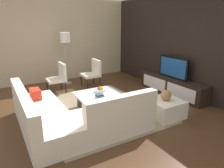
{
  "coord_description": "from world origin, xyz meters",
  "views": [
    {
      "loc": [
        4.08,
        -2.02,
        2.09
      ],
      "look_at": [
        -0.22,
        0.51,
        0.55
      ],
      "focal_mm": 33.21,
      "sensor_mm": 36.0,
      "label": 1
    }
  ],
  "objects_px": {
    "accent_chair_near": "(59,76)",
    "ottoman": "(165,108)",
    "television": "(173,67)",
    "fruit_bowl": "(100,90)",
    "accent_chair_far": "(93,71)",
    "floor_lamp": "(65,41)",
    "decorative_ball": "(166,95)",
    "media_console": "(172,86)",
    "coffee_table": "(100,101)",
    "book_stack": "(100,96)",
    "sectional_couch": "(69,117)"
  },
  "relations": [
    {
      "from": "coffee_table",
      "to": "floor_lamp",
      "type": "relative_size",
      "value": 0.62
    },
    {
      "from": "decorative_ball",
      "to": "accent_chair_far",
      "type": "bearing_deg",
      "value": -172.42
    },
    {
      "from": "ottoman",
      "to": "accent_chair_near",
      "type": "bearing_deg",
      "value": -152.45
    },
    {
      "from": "coffee_table",
      "to": "ottoman",
      "type": "height_order",
      "value": "ottoman"
    },
    {
      "from": "television",
      "to": "book_stack",
      "type": "height_order",
      "value": "television"
    },
    {
      "from": "media_console",
      "to": "television",
      "type": "distance_m",
      "value": 0.55
    },
    {
      "from": "sectional_couch",
      "to": "accent_chair_far",
      "type": "relative_size",
      "value": 2.65
    },
    {
      "from": "coffee_table",
      "to": "accent_chair_far",
      "type": "distance_m",
      "value": 1.94
    },
    {
      "from": "accent_chair_far",
      "to": "decorative_ball",
      "type": "relative_size",
      "value": 3.71
    },
    {
      "from": "accent_chair_near",
      "to": "floor_lamp",
      "type": "bearing_deg",
      "value": 153.2
    },
    {
      "from": "floor_lamp",
      "to": "book_stack",
      "type": "bearing_deg",
      "value": -3.27
    },
    {
      "from": "accent_chair_near",
      "to": "book_stack",
      "type": "bearing_deg",
      "value": 17.81
    },
    {
      "from": "media_console",
      "to": "accent_chair_near",
      "type": "bearing_deg",
      "value": -124.71
    },
    {
      "from": "accent_chair_far",
      "to": "decorative_ball",
      "type": "bearing_deg",
      "value": 2.89
    },
    {
      "from": "sectional_couch",
      "to": "accent_chair_near",
      "type": "height_order",
      "value": "accent_chair_near"
    },
    {
      "from": "floor_lamp",
      "to": "decorative_ball",
      "type": "height_order",
      "value": "floor_lamp"
    },
    {
      "from": "sectional_couch",
      "to": "decorative_ball",
      "type": "relative_size",
      "value": 9.84
    },
    {
      "from": "television",
      "to": "fruit_bowl",
      "type": "distance_m",
      "value": 2.24
    },
    {
      "from": "accent_chair_far",
      "to": "decorative_ball",
      "type": "xyz_separation_m",
      "value": [
        2.9,
        0.39,
        0.03
      ]
    },
    {
      "from": "television",
      "to": "floor_lamp",
      "type": "height_order",
      "value": "floor_lamp"
    },
    {
      "from": "sectional_couch",
      "to": "accent_chair_far",
      "type": "height_order",
      "value": "accent_chair_far"
    },
    {
      "from": "decorative_ball",
      "to": "television",
      "type": "bearing_deg",
      "value": 129.06
    },
    {
      "from": "decorative_ball",
      "to": "accent_chair_near",
      "type": "bearing_deg",
      "value": -152.45
    },
    {
      "from": "ottoman",
      "to": "decorative_ball",
      "type": "bearing_deg",
      "value": 0.0
    },
    {
      "from": "fruit_bowl",
      "to": "book_stack",
      "type": "distance_m",
      "value": 0.45
    },
    {
      "from": "coffee_table",
      "to": "accent_chair_far",
      "type": "bearing_deg",
      "value": 159.41
    },
    {
      "from": "book_stack",
      "to": "accent_chair_far",
      "type": "bearing_deg",
      "value": 158.46
    },
    {
      "from": "fruit_bowl",
      "to": "decorative_ball",
      "type": "xyz_separation_m",
      "value": [
        1.28,
        0.96,
        0.08
      ]
    },
    {
      "from": "accent_chair_near",
      "to": "ottoman",
      "type": "xyz_separation_m",
      "value": [
        2.91,
        1.52,
        -0.29
      ]
    },
    {
      "from": "television",
      "to": "fruit_bowl",
      "type": "height_order",
      "value": "television"
    },
    {
      "from": "television",
      "to": "sectional_couch",
      "type": "bearing_deg",
      "value": -81.36
    },
    {
      "from": "media_console",
      "to": "coffee_table",
      "type": "bearing_deg",
      "value": -92.49
    },
    {
      "from": "floor_lamp",
      "to": "decorative_ball",
      "type": "bearing_deg",
      "value": 15.84
    },
    {
      "from": "sectional_couch",
      "to": "decorative_ball",
      "type": "xyz_separation_m",
      "value": [
        0.5,
        2.04,
        0.23
      ]
    },
    {
      "from": "sectional_couch",
      "to": "accent_chair_near",
      "type": "bearing_deg",
      "value": 167.7
    },
    {
      "from": "accent_chair_far",
      "to": "floor_lamp",
      "type": "bearing_deg",
      "value": -142.88
    },
    {
      "from": "book_stack",
      "to": "media_console",
      "type": "bearing_deg",
      "value": 92.82
    },
    {
      "from": "fruit_bowl",
      "to": "decorative_ball",
      "type": "distance_m",
      "value": 1.6
    },
    {
      "from": "ottoman",
      "to": "decorative_ball",
      "type": "height_order",
      "value": "decorative_ball"
    },
    {
      "from": "coffee_table",
      "to": "fruit_bowl",
      "type": "xyz_separation_m",
      "value": [
        -0.18,
        0.1,
        0.23
      ]
    },
    {
      "from": "sectional_couch",
      "to": "fruit_bowl",
      "type": "xyz_separation_m",
      "value": [
        -0.77,
        1.08,
        0.15
      ]
    },
    {
      "from": "fruit_bowl",
      "to": "book_stack",
      "type": "xyz_separation_m",
      "value": [
        0.39,
        -0.22,
        -0.01
      ]
    },
    {
      "from": "book_stack",
      "to": "sectional_couch",
      "type": "bearing_deg",
      "value": -66.26
    },
    {
      "from": "sectional_couch",
      "to": "book_stack",
      "type": "bearing_deg",
      "value": 113.74
    },
    {
      "from": "coffee_table",
      "to": "book_stack",
      "type": "bearing_deg",
      "value": -28.84
    },
    {
      "from": "coffee_table",
      "to": "ottoman",
      "type": "bearing_deg",
      "value": 43.87
    },
    {
      "from": "accent_chair_near",
      "to": "media_console",
      "type": "bearing_deg",
      "value": 63.63
    },
    {
      "from": "ottoman",
      "to": "accent_chair_far",
      "type": "height_order",
      "value": "accent_chair_far"
    },
    {
      "from": "coffee_table",
      "to": "accent_chair_far",
      "type": "xyz_separation_m",
      "value": [
        -1.8,
        0.67,
        0.29
      ]
    },
    {
      "from": "accent_chair_far",
      "to": "television",
      "type": "bearing_deg",
      "value": 35.86
    }
  ]
}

